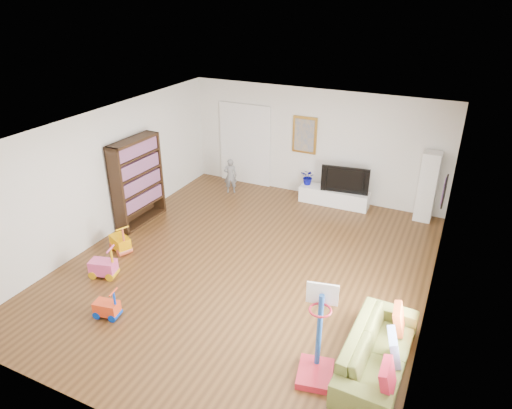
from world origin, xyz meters
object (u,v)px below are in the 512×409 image
at_px(bookshelf, 138,182).
at_px(sofa, 378,351).
at_px(media_console, 334,197).
at_px(basketball_hoop, 318,337).

bearing_deg(bookshelf, sofa, -18.37).
height_order(media_console, bookshelf, bookshelf).
bearing_deg(sofa, media_console, 24.80).
xyz_separation_m(media_console, sofa, (2.09, -4.89, 0.10)).
relative_size(media_console, basketball_hoop, 1.20).
xyz_separation_m(sofa, basketball_hoop, (-0.72, -0.54, 0.41)).
height_order(bookshelf, sofa, bookshelf).
height_order(media_console, sofa, sofa).
xyz_separation_m(media_console, bookshelf, (-3.69, -2.75, 0.78)).
bearing_deg(basketball_hoop, bookshelf, 140.48).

